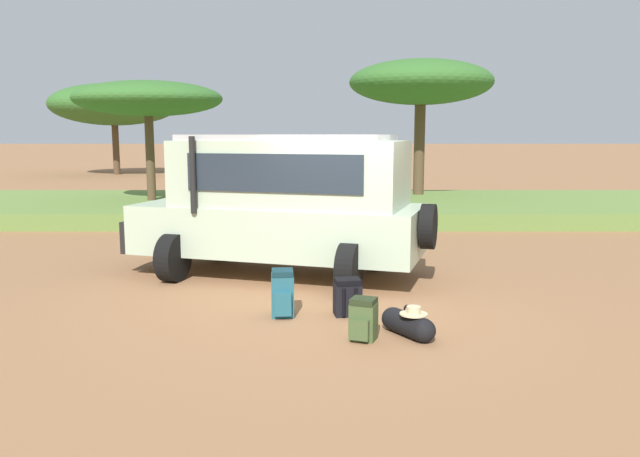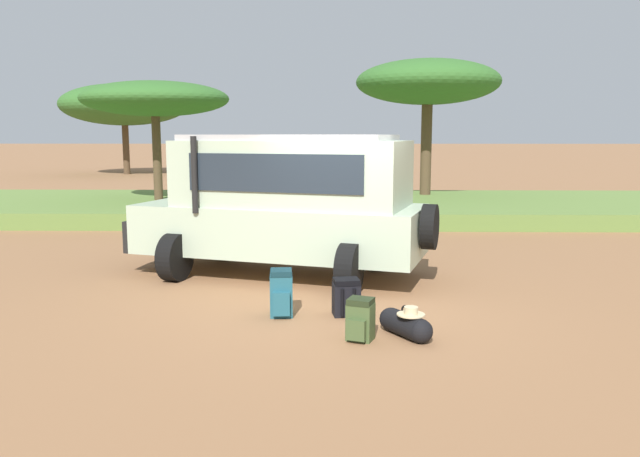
{
  "view_description": "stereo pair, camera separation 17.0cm",
  "coord_description": "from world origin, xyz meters",
  "px_view_note": "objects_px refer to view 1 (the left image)",
  "views": [
    {
      "loc": [
        -0.29,
        -9.03,
        2.44
      ],
      "look_at": [
        -0.3,
        0.51,
        1.0
      ],
      "focal_mm": 35.0,
      "sensor_mm": 36.0,
      "label": 1
    },
    {
      "loc": [
        -0.12,
        -9.02,
        2.44
      ],
      "look_at": [
        -0.3,
        0.51,
        1.0
      ],
      "focal_mm": 35.0,
      "sensor_mm": 36.0,
      "label": 2
    }
  ],
  "objects_px": {
    "backpack_cluster_center": "(283,294)",
    "duffel_bag_low_black_case": "(409,324)",
    "backpack_beside_front_wheel": "(348,297)",
    "acacia_tree_far_left": "(114,105)",
    "acacia_tree_centre_back": "(421,83)",
    "backpack_near_rear_wheel": "(364,320)",
    "acacia_tree_left_mid": "(148,99)",
    "safari_vehicle": "(284,202)"
  },
  "relations": [
    {
      "from": "acacia_tree_left_mid",
      "to": "backpack_beside_front_wheel",
      "type": "bearing_deg",
      "value": -62.96
    },
    {
      "from": "acacia_tree_far_left",
      "to": "safari_vehicle",
      "type": "bearing_deg",
      "value": -66.86
    },
    {
      "from": "backpack_beside_front_wheel",
      "to": "acacia_tree_far_left",
      "type": "height_order",
      "value": "acacia_tree_far_left"
    },
    {
      "from": "safari_vehicle",
      "to": "backpack_cluster_center",
      "type": "relative_size",
      "value": 8.55
    },
    {
      "from": "backpack_beside_front_wheel",
      "to": "acacia_tree_centre_back",
      "type": "height_order",
      "value": "acacia_tree_centre_back"
    },
    {
      "from": "safari_vehicle",
      "to": "duffel_bag_low_black_case",
      "type": "distance_m",
      "value": 3.91
    },
    {
      "from": "acacia_tree_far_left",
      "to": "acacia_tree_centre_back",
      "type": "distance_m",
      "value": 23.72
    },
    {
      "from": "safari_vehicle",
      "to": "acacia_tree_centre_back",
      "type": "xyz_separation_m",
      "value": [
        3.95,
        10.34,
        2.82
      ]
    },
    {
      "from": "acacia_tree_far_left",
      "to": "acacia_tree_left_mid",
      "type": "xyz_separation_m",
      "value": [
        7.37,
        -19.46,
        -0.75
      ]
    },
    {
      "from": "backpack_near_rear_wheel",
      "to": "acacia_tree_centre_back",
      "type": "relative_size",
      "value": 0.1
    },
    {
      "from": "acacia_tree_left_mid",
      "to": "acacia_tree_centre_back",
      "type": "height_order",
      "value": "acacia_tree_centre_back"
    },
    {
      "from": "backpack_cluster_center",
      "to": "acacia_tree_far_left",
      "type": "relative_size",
      "value": 0.08
    },
    {
      "from": "backpack_cluster_center",
      "to": "duffel_bag_low_black_case",
      "type": "distance_m",
      "value": 1.8
    },
    {
      "from": "backpack_beside_front_wheel",
      "to": "acacia_tree_far_left",
      "type": "xyz_separation_m",
      "value": [
        -12.94,
        30.37,
        4.0
      ]
    },
    {
      "from": "safari_vehicle",
      "to": "backpack_near_rear_wheel",
      "type": "relative_size",
      "value": 10.69
    },
    {
      "from": "acacia_tree_centre_back",
      "to": "safari_vehicle",
      "type": "bearing_deg",
      "value": -110.89
    },
    {
      "from": "acacia_tree_centre_back",
      "to": "backpack_beside_front_wheel",
      "type": "bearing_deg",
      "value": -103.03
    },
    {
      "from": "acacia_tree_far_left",
      "to": "backpack_near_rear_wheel",
      "type": "bearing_deg",
      "value": -67.4
    },
    {
      "from": "acacia_tree_far_left",
      "to": "acacia_tree_centre_back",
      "type": "relative_size",
      "value": 1.59
    },
    {
      "from": "backpack_cluster_center",
      "to": "backpack_near_rear_wheel",
      "type": "relative_size",
      "value": 1.25
    },
    {
      "from": "safari_vehicle",
      "to": "acacia_tree_centre_back",
      "type": "distance_m",
      "value": 11.42
    },
    {
      "from": "backpack_cluster_center",
      "to": "acacia_tree_far_left",
      "type": "distance_m",
      "value": 32.97
    },
    {
      "from": "backpack_beside_front_wheel",
      "to": "acacia_tree_left_mid",
      "type": "height_order",
      "value": "acacia_tree_left_mid"
    },
    {
      "from": "backpack_near_rear_wheel",
      "to": "acacia_tree_centre_back",
      "type": "bearing_deg",
      "value": 78.51
    },
    {
      "from": "acacia_tree_left_mid",
      "to": "safari_vehicle",
      "type": "bearing_deg",
      "value": -61.67
    },
    {
      "from": "safari_vehicle",
      "to": "acacia_tree_left_mid",
      "type": "height_order",
      "value": "acacia_tree_left_mid"
    },
    {
      "from": "backpack_near_rear_wheel",
      "to": "backpack_cluster_center",
      "type": "bearing_deg",
      "value": 136.0
    },
    {
      "from": "backpack_near_rear_wheel",
      "to": "acacia_tree_left_mid",
      "type": "distance_m",
      "value": 13.65
    },
    {
      "from": "acacia_tree_left_mid",
      "to": "backpack_near_rear_wheel",
      "type": "bearing_deg",
      "value": -64.47
    },
    {
      "from": "safari_vehicle",
      "to": "duffel_bag_low_black_case",
      "type": "xyz_separation_m",
      "value": [
        1.7,
        -3.33,
        -1.14
      ]
    },
    {
      "from": "acacia_tree_left_mid",
      "to": "acacia_tree_centre_back",
      "type": "bearing_deg",
      "value": 12.28
    },
    {
      "from": "acacia_tree_centre_back",
      "to": "backpack_near_rear_wheel",
      "type": "bearing_deg",
      "value": -101.49
    },
    {
      "from": "acacia_tree_left_mid",
      "to": "acacia_tree_centre_back",
      "type": "xyz_separation_m",
      "value": [
        8.52,
        1.86,
        0.62
      ]
    },
    {
      "from": "safari_vehicle",
      "to": "backpack_cluster_center",
      "type": "distance_m",
      "value": 2.68
    },
    {
      "from": "backpack_near_rear_wheel",
      "to": "acacia_tree_far_left",
      "type": "xyz_separation_m",
      "value": [
        -13.08,
        31.42,
        4.0
      ]
    },
    {
      "from": "backpack_near_rear_wheel",
      "to": "duffel_bag_low_black_case",
      "type": "height_order",
      "value": "backpack_near_rear_wheel"
    },
    {
      "from": "backpack_beside_front_wheel",
      "to": "acacia_tree_far_left",
      "type": "bearing_deg",
      "value": 113.07
    },
    {
      "from": "backpack_near_rear_wheel",
      "to": "duffel_bag_low_black_case",
      "type": "xyz_separation_m",
      "value": [
        0.56,
        0.14,
        -0.09
      ]
    },
    {
      "from": "backpack_cluster_center",
      "to": "duffel_bag_low_black_case",
      "type": "height_order",
      "value": "backpack_cluster_center"
    },
    {
      "from": "duffel_bag_low_black_case",
      "to": "acacia_tree_centre_back",
      "type": "xyz_separation_m",
      "value": [
        2.25,
        13.68,
        3.96
      ]
    },
    {
      "from": "backpack_cluster_center",
      "to": "duffel_bag_low_black_case",
      "type": "relative_size",
      "value": 0.82
    },
    {
      "from": "backpack_beside_front_wheel",
      "to": "acacia_tree_centre_back",
      "type": "bearing_deg",
      "value": 76.97
    }
  ]
}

